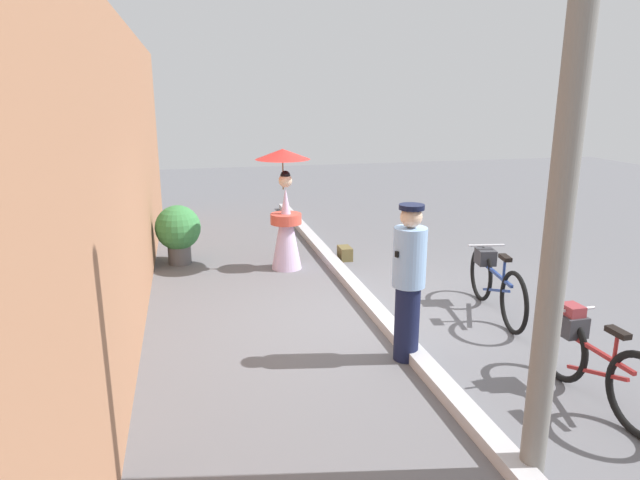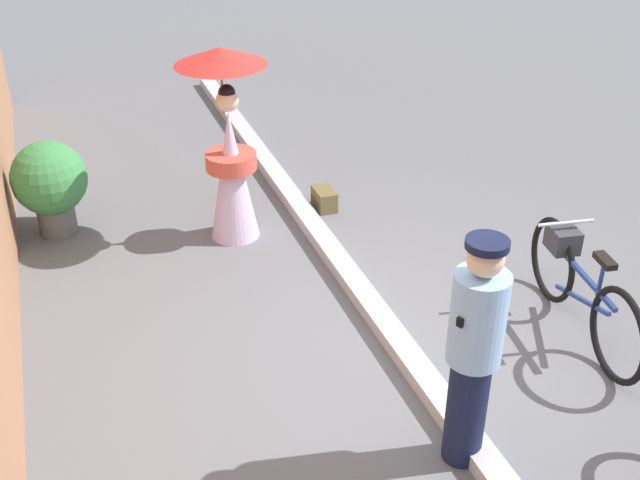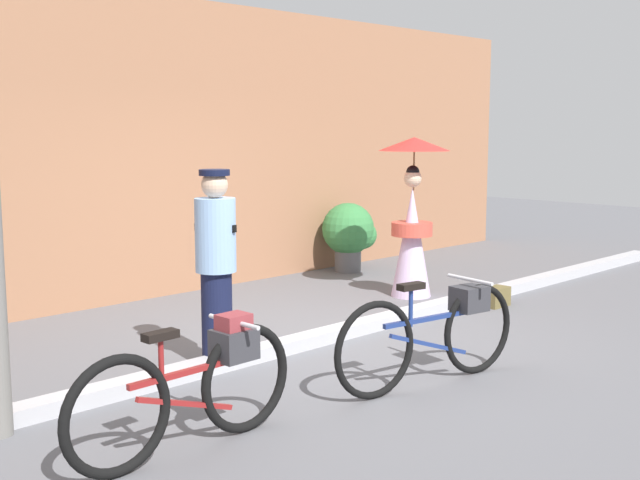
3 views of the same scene
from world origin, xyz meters
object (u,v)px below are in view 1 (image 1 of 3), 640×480
at_px(bicycle_near_officer, 592,358).
at_px(utility_pole, 567,147).
at_px(bicycle_far_side, 495,281).
at_px(backpack_on_pavement, 345,253).
at_px(potted_plant_by_door, 179,230).
at_px(person_with_parasol, 285,208).
at_px(person_officer, 409,279).

height_order(bicycle_near_officer, utility_pole, utility_pole).
relative_size(bicycle_far_side, backpack_on_pavement, 5.62).
bearing_deg(potted_plant_by_door, person_with_parasol, -112.20).
bearing_deg(potted_plant_by_door, person_officer, -150.50).
distance_m(bicycle_near_officer, potted_plant_by_door, 6.40).
height_order(bicycle_near_officer, bicycle_far_side, bicycle_far_side).
xyz_separation_m(bicycle_far_side, potted_plant_by_door, (3.16, 3.89, 0.13)).
distance_m(person_with_parasol, utility_pole, 5.64).
xyz_separation_m(bicycle_near_officer, utility_pole, (-0.79, 1.10, 1.97)).
height_order(person_with_parasol, potted_plant_by_door, person_with_parasol).
bearing_deg(utility_pole, bicycle_near_officer, -54.35).
relative_size(potted_plant_by_door, utility_pole, 0.20).
xyz_separation_m(person_officer, person_with_parasol, (3.43, 0.67, 0.09)).
distance_m(bicycle_far_side, person_with_parasol, 3.39).
relative_size(person_officer, backpack_on_pavement, 5.16).
relative_size(backpack_on_pavement, utility_pole, 0.07).
bearing_deg(utility_pole, potted_plant_by_door, 22.67).
distance_m(person_with_parasol, potted_plant_by_door, 1.83).
bearing_deg(backpack_on_pavement, bicycle_far_side, -156.35).
xyz_separation_m(backpack_on_pavement, utility_pole, (-5.60, 0.17, 2.28)).
xyz_separation_m(potted_plant_by_door, utility_pole, (-6.05, -2.53, 1.84)).
relative_size(person_with_parasol, utility_pole, 0.40).
height_order(person_officer, potted_plant_by_door, person_officer).
distance_m(bicycle_far_side, person_officer, 1.88).
distance_m(potted_plant_by_door, utility_pole, 6.82).
distance_m(bicycle_far_side, backpack_on_pavement, 2.97).
relative_size(person_officer, potted_plant_by_door, 1.72).
distance_m(bicycle_near_officer, person_officer, 1.81).
bearing_deg(bicycle_far_side, backpack_on_pavement, 23.65).
xyz_separation_m(person_officer, potted_plant_by_door, (4.10, 2.32, -0.33)).
relative_size(bicycle_far_side, person_officer, 1.09).
xyz_separation_m(bicycle_near_officer, potted_plant_by_door, (5.27, 3.63, 0.13)).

